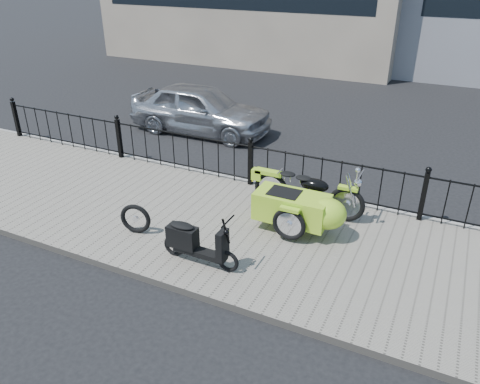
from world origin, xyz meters
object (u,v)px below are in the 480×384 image
at_px(spare_tire, 136,219).
at_px(sedan_car, 200,109).
at_px(scooter, 195,243).
at_px(motorcycle_sidecar, 304,205).

distance_m(spare_tire, sedan_car, 5.75).
xyz_separation_m(scooter, spare_tire, (-1.40, 0.31, -0.08)).
distance_m(scooter, sedan_car, 6.60).
bearing_deg(motorcycle_sidecar, sedan_car, 137.93).
xyz_separation_m(motorcycle_sidecar, scooter, (-1.22, -1.74, -0.12)).
distance_m(motorcycle_sidecar, spare_tire, 2.99).
bearing_deg(sedan_car, spare_tire, -162.42).
relative_size(scooter, sedan_car, 0.34).
distance_m(motorcycle_sidecar, sedan_car, 6.00).
bearing_deg(spare_tire, sedan_car, 108.57).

